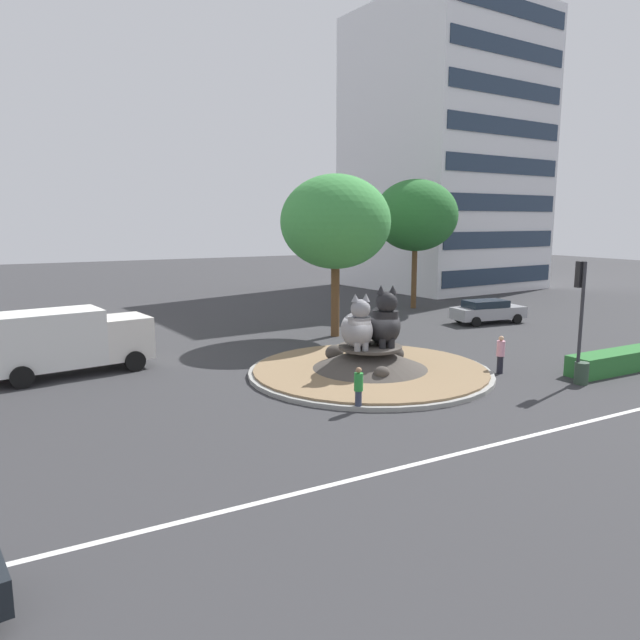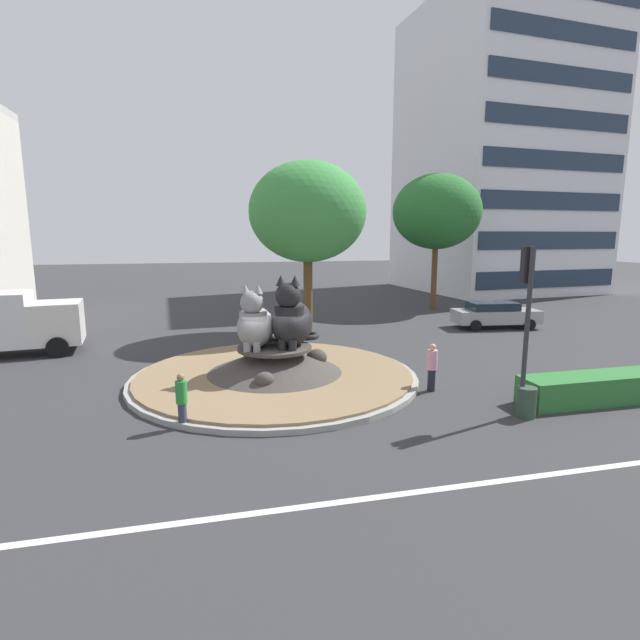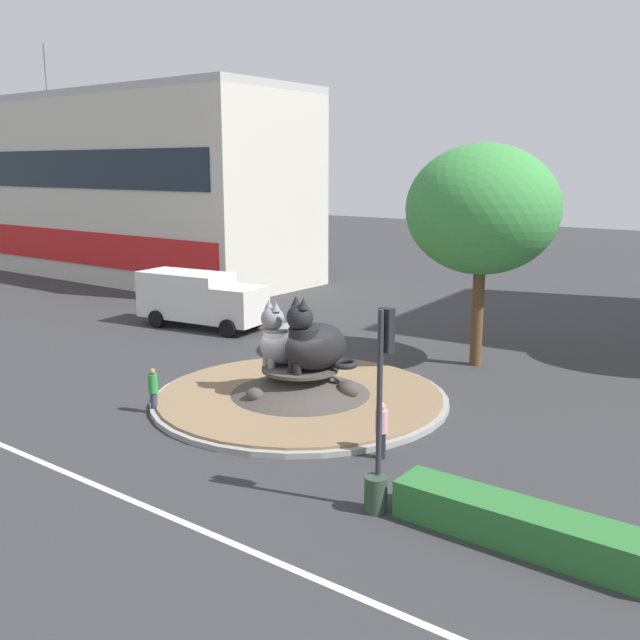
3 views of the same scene
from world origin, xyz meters
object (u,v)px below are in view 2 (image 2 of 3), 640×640
at_px(litter_bin, 526,402).
at_px(traffic_light_mast, 527,299).
at_px(broadleaf_tree_behind_island, 437,212).
at_px(pedestrian_pink_shirt, 432,366).
at_px(second_tree_near_tower, 308,212).
at_px(hatchback_near_shophouse, 495,314).
at_px(pedestrian_green_shirt, 182,399).
at_px(office_tower, 498,154).
at_px(cat_statue_grey, 255,324).
at_px(cat_statue_black, 292,320).

bearing_deg(litter_bin, traffic_light_mast, 96.83).
bearing_deg(broadleaf_tree_behind_island, pedestrian_pink_shirt, -116.62).
distance_m(second_tree_near_tower, hatchback_near_shophouse, 12.25).
relative_size(traffic_light_mast, pedestrian_green_shirt, 3.16).
distance_m(office_tower, second_tree_near_tower, 29.13).
height_order(cat_statue_grey, broadleaf_tree_behind_island, broadleaf_tree_behind_island).
distance_m(office_tower, pedestrian_green_shirt, 42.83).
xyz_separation_m(cat_statue_grey, office_tower, (26.08, 25.62, 10.84)).
xyz_separation_m(second_tree_near_tower, pedestrian_green_shirt, (-6.13, -12.10, -5.64)).
height_order(broadleaf_tree_behind_island, pedestrian_green_shirt, broadleaf_tree_behind_island).
bearing_deg(cat_statue_black, cat_statue_grey, -68.48).
relative_size(traffic_light_mast, pedestrian_pink_shirt, 2.99).
distance_m(second_tree_near_tower, pedestrian_green_shirt, 14.69).
bearing_deg(cat_statue_grey, office_tower, 151.31).
xyz_separation_m(cat_statue_grey, broadleaf_tree_behind_island, (14.40, 14.75, 4.80)).
xyz_separation_m(pedestrian_pink_shirt, hatchback_near_shophouse, (8.77, 9.69, -0.07)).
bearing_deg(pedestrian_pink_shirt, litter_bin, -148.76).
bearing_deg(hatchback_near_shophouse, second_tree_near_tower, -177.74).
height_order(traffic_light_mast, litter_bin, traffic_light_mast).
bearing_deg(second_tree_near_tower, litter_bin, -74.87).
relative_size(cat_statue_black, broadleaf_tree_behind_island, 0.28).
bearing_deg(office_tower, pedestrian_green_shirt, -138.48).
xyz_separation_m(cat_statue_black, office_tower, (24.75, 25.65, 10.73)).
distance_m(cat_statue_grey, traffic_light_mast, 9.03).
relative_size(cat_statue_black, pedestrian_pink_shirt, 1.61).
height_order(cat_statue_grey, pedestrian_green_shirt, cat_statue_grey).
xyz_separation_m(pedestrian_green_shirt, pedestrian_pink_shirt, (8.17, 1.38, 0.04)).
distance_m(pedestrian_green_shirt, litter_bin, 9.92).
bearing_deg(hatchback_near_shophouse, traffic_light_mast, -112.59).
bearing_deg(litter_bin, cat_statue_grey, 143.66).
bearing_deg(pedestrian_green_shirt, hatchback_near_shophouse, -174.32).
distance_m(cat_statue_black, broadleaf_tree_behind_island, 20.27).
bearing_deg(cat_statue_grey, cat_statue_black, 105.87).
xyz_separation_m(cat_statue_black, second_tree_near_tower, (2.35, 8.19, 4.25)).
height_order(broadleaf_tree_behind_island, hatchback_near_shophouse, broadleaf_tree_behind_island).
bearing_deg(broadleaf_tree_behind_island, second_tree_near_tower, -148.43).
xyz_separation_m(broadleaf_tree_behind_island, second_tree_near_tower, (-10.72, -6.59, -0.44)).
bearing_deg(hatchback_near_shophouse, cat_statue_grey, -146.06).
xyz_separation_m(broadleaf_tree_behind_island, pedestrian_green_shirt, (-16.85, -18.69, -6.08)).
relative_size(pedestrian_pink_shirt, hatchback_near_shophouse, 0.33).
xyz_separation_m(second_tree_near_tower, pedestrian_pink_shirt, (2.04, -10.73, -5.60)).
relative_size(office_tower, second_tree_near_tower, 2.84).
height_order(cat_statue_black, hatchback_near_shophouse, cat_statue_black).
distance_m(cat_statue_grey, pedestrian_green_shirt, 4.81).
height_order(office_tower, litter_bin, office_tower).
height_order(traffic_light_mast, hatchback_near_shophouse, traffic_light_mast).
height_order(pedestrian_green_shirt, litter_bin, pedestrian_green_shirt).
xyz_separation_m(traffic_light_mast, office_tower, (18.76, 30.75, 9.49)).
bearing_deg(traffic_light_mast, second_tree_near_tower, 21.23).
bearing_deg(cat_statue_black, pedestrian_green_shirt, -21.50).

